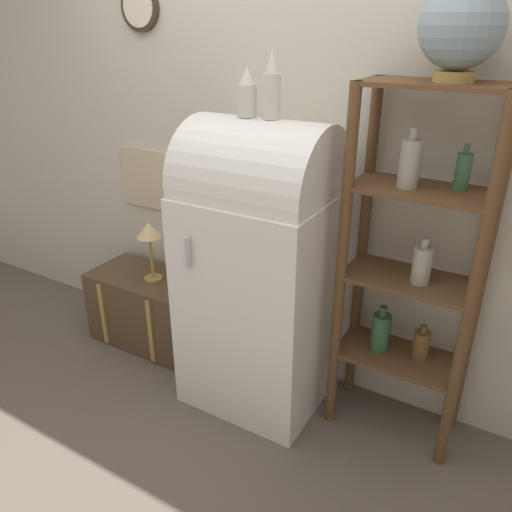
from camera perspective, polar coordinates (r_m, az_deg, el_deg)
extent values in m
plane|color=#60564C|center=(2.75, -2.29, -17.75)|extent=(12.00, 12.00, 0.00)
cube|color=beige|center=(2.57, 4.29, 13.38)|extent=(7.00, 0.05, 2.70)
cylinder|color=#382D1E|center=(3.01, -13.13, 25.97)|extent=(0.24, 0.03, 0.24)
cylinder|color=beige|center=(2.99, -13.39, 25.96)|extent=(0.20, 0.01, 0.20)
cube|color=#C6B793|center=(3.13, -11.44, 8.49)|extent=(0.52, 0.02, 0.36)
cube|color=white|center=(2.58, 0.44, -5.09)|extent=(0.69, 0.61, 1.15)
cylinder|color=white|center=(2.33, 0.49, 8.42)|extent=(0.67, 0.58, 0.58)
cylinder|color=#B7B7BC|center=(2.27, -7.79, 0.31)|extent=(0.02, 0.02, 0.15)
cube|color=brown|center=(3.25, -12.20, -5.84)|extent=(0.70, 0.39, 0.46)
cube|color=#AD8942|center=(3.26, -17.09, -6.38)|extent=(0.03, 0.01, 0.42)
cube|color=#AD8942|center=(3.01, -11.97, -8.48)|extent=(0.03, 0.01, 0.42)
cylinder|color=brown|center=(2.28, 9.66, -2.24)|extent=(0.05, 0.05, 1.67)
cylinder|color=brown|center=(2.18, 23.27, -5.44)|extent=(0.05, 0.05, 1.67)
cylinder|color=brown|center=(2.52, 11.98, 0.24)|extent=(0.05, 0.05, 1.67)
cylinder|color=brown|center=(2.42, 24.30, -2.53)|extent=(0.05, 0.05, 1.67)
cube|color=brown|center=(2.55, 15.99, -10.98)|extent=(0.58, 0.31, 0.02)
cube|color=brown|center=(2.34, 17.17, -2.63)|extent=(0.58, 0.31, 0.02)
cube|color=brown|center=(2.19, 18.54, 7.13)|extent=(0.58, 0.31, 0.02)
cube|color=brown|center=(2.11, 20.14, 17.97)|extent=(0.58, 0.31, 0.02)
cylinder|color=#335B3D|center=(2.51, 14.05, -8.46)|extent=(0.09, 0.09, 0.19)
cylinder|color=#335B3D|center=(2.45, 14.34, -6.12)|extent=(0.04, 0.04, 0.05)
cylinder|color=#9E998E|center=(2.27, 18.41, -1.01)|extent=(0.08, 0.08, 0.17)
cylinder|color=#9E998E|center=(2.23, 18.77, 1.43)|extent=(0.03, 0.03, 0.04)
cylinder|color=#9E998E|center=(2.15, 17.15, 10.01)|extent=(0.09, 0.09, 0.20)
cylinder|color=#9E998E|center=(2.12, 17.57, 13.20)|extent=(0.03, 0.03, 0.05)
cylinder|color=brown|center=(2.51, 18.34, -9.65)|extent=(0.08, 0.08, 0.14)
cylinder|color=brown|center=(2.46, 18.62, -7.90)|extent=(0.03, 0.03, 0.04)
cylinder|color=#335B3D|center=(2.18, 22.56, 8.85)|extent=(0.06, 0.06, 0.15)
cylinder|color=#335B3D|center=(2.16, 22.97, 11.22)|extent=(0.02, 0.02, 0.04)
cylinder|color=#AD8942|center=(2.08, 21.67, 18.52)|extent=(0.15, 0.15, 0.04)
sphere|color=#7F939E|center=(2.07, 22.47, 23.18)|extent=(0.30, 0.30, 0.30)
cylinder|color=beige|center=(2.29, -1.01, 17.32)|extent=(0.08, 0.08, 0.14)
cone|color=beige|center=(2.28, -1.03, 19.94)|extent=(0.07, 0.07, 0.07)
cylinder|color=beige|center=(2.23, 1.83, 17.74)|extent=(0.08, 0.08, 0.19)
cone|color=beige|center=(2.22, 1.88, 21.41)|extent=(0.07, 0.07, 0.10)
cylinder|color=#AD8942|center=(3.08, -11.64, -2.51)|extent=(0.11, 0.11, 0.02)
cylinder|color=#AD8942|center=(3.02, -11.86, -0.16)|extent=(0.02, 0.02, 0.26)
cone|color=#DBC184|center=(2.95, -12.16, 2.96)|extent=(0.15, 0.15, 0.09)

